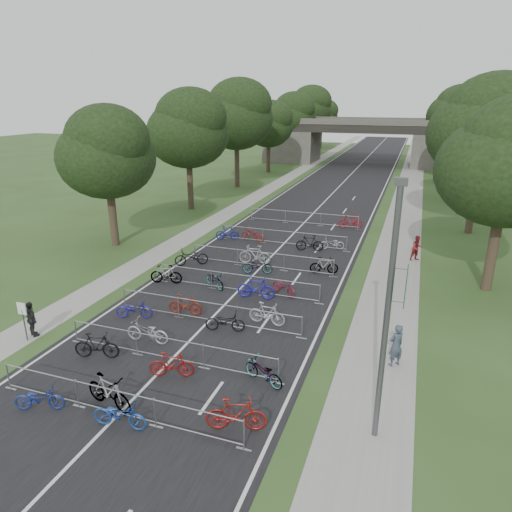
# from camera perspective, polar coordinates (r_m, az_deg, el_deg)

# --- Properties ---
(ground) EXTENTS (200.00, 200.00, 0.00)m
(ground) POSITION_cam_1_polar(r_m,az_deg,el_deg) (16.96, -17.04, -18.63)
(ground) COLOR #31491F
(ground) RESTS_ON ground
(road) EXTENTS (11.00, 140.00, 0.01)m
(road) POSITION_cam_1_polar(r_m,az_deg,el_deg) (61.89, 11.27, 9.44)
(road) COLOR black
(road) RESTS_ON ground
(sidewalk_right) EXTENTS (3.00, 140.00, 0.01)m
(sidewalk_right) POSITION_cam_1_polar(r_m,az_deg,el_deg) (61.28, 18.75, 8.71)
(sidewalk_right) COLOR gray
(sidewalk_right) RESTS_ON ground
(sidewalk_left) EXTENTS (2.00, 140.00, 0.01)m
(sidewalk_left) POSITION_cam_1_polar(r_m,az_deg,el_deg) (63.37, 4.46, 9.98)
(sidewalk_left) COLOR gray
(sidewalk_left) RESTS_ON ground
(lane_markings) EXTENTS (0.12, 140.00, 0.00)m
(lane_markings) POSITION_cam_1_polar(r_m,az_deg,el_deg) (61.89, 11.27, 9.44)
(lane_markings) COLOR silver
(lane_markings) RESTS_ON ground
(overpass_bridge) EXTENTS (31.00, 8.00, 7.05)m
(overpass_bridge) POSITION_cam_1_polar(r_m,az_deg,el_deg) (76.21, 13.21, 13.78)
(overpass_bridge) COLOR #4A4842
(overpass_bridge) RESTS_ON ground
(lamppost) EXTENTS (0.61, 0.65, 8.21)m
(lamppost) POSITION_cam_1_polar(r_m,az_deg,el_deg) (13.76, 16.21, -6.98)
(lamppost) COLOR #4C4C51
(lamppost) RESTS_ON ground
(park_sign) EXTENTS (0.45, 0.06, 1.83)m
(park_sign) POSITION_cam_1_polar(r_m,az_deg,el_deg) (22.34, -27.13, -6.53)
(park_sign) COLOR #4C4C51
(park_sign) RESTS_ON ground
(tree_left_0) EXTENTS (6.72, 6.72, 10.25)m
(tree_left_0) POSITION_cam_1_polar(r_m,az_deg,el_deg) (33.33, -18.15, 11.98)
(tree_left_0) COLOR #33261C
(tree_left_0) RESTS_ON ground
(tree_right_0) EXTENTS (7.17, 7.17, 10.93)m
(tree_right_0) POSITION_cam_1_polar(r_m,az_deg,el_deg) (26.92, 29.23, 9.91)
(tree_right_0) COLOR #33261C
(tree_right_0) RESTS_ON ground
(tree_left_1) EXTENTS (7.56, 7.56, 11.53)m
(tree_left_1) POSITION_cam_1_polar(r_m,az_deg,el_deg) (43.38, -8.47, 15.26)
(tree_left_1) COLOR #33261C
(tree_left_1) RESTS_ON ground
(tree_right_1) EXTENTS (8.18, 8.18, 12.47)m
(tree_right_1) POSITION_cam_1_polar(r_m,az_deg,el_deg) (38.67, 26.83, 13.90)
(tree_right_1) COLOR #33261C
(tree_right_1) RESTS_ON ground
(tree_left_2) EXTENTS (8.40, 8.40, 12.81)m
(tree_left_2) POSITION_cam_1_polar(r_m,az_deg,el_deg) (54.24, -2.40, 17.07)
(tree_left_2) COLOR #33261C
(tree_left_2) RESTS_ON ground
(tree_right_2) EXTENTS (6.16, 6.16, 9.39)m
(tree_right_2) POSITION_cam_1_polar(r_m,az_deg,el_deg) (50.72, 25.03, 12.74)
(tree_right_2) COLOR #33261C
(tree_right_2) RESTS_ON ground
(tree_left_3) EXTENTS (6.72, 6.72, 10.25)m
(tree_left_3) POSITION_cam_1_polar(r_m,az_deg,el_deg) (65.60, 1.66, 16.04)
(tree_left_3) COLOR #33261C
(tree_left_3) RESTS_ON ground
(tree_right_3) EXTENTS (7.17, 7.17, 10.93)m
(tree_right_3) POSITION_cam_1_polar(r_m,az_deg,el_deg) (62.59, 24.31, 14.66)
(tree_right_3) COLOR #33261C
(tree_right_3) RESTS_ON ground
(tree_left_4) EXTENTS (7.56, 7.56, 11.53)m
(tree_left_4) POSITION_cam_1_polar(r_m,az_deg,el_deg) (77.06, 4.53, 17.08)
(tree_left_4) COLOR #33261C
(tree_left_4) RESTS_ON ground
(tree_right_4) EXTENTS (8.18, 8.18, 12.47)m
(tree_right_4) POSITION_cam_1_polar(r_m,az_deg,el_deg) (74.52, 23.81, 15.97)
(tree_right_4) COLOR #33261C
(tree_right_4) RESTS_ON ground
(tree_left_5) EXTENTS (8.40, 8.40, 12.81)m
(tree_left_5) POSITION_cam_1_polar(r_m,az_deg,el_deg) (88.67, 6.67, 17.82)
(tree_left_5) COLOR #33261C
(tree_left_5) RESTS_ON ground
(tree_right_5) EXTENTS (6.16, 6.16, 9.39)m
(tree_right_5) POSITION_cam_1_polar(r_m,az_deg,el_deg) (86.57, 23.18, 14.99)
(tree_right_5) COLOR #33261C
(tree_right_5) RESTS_ON ground
(tree_left_6) EXTENTS (6.72, 6.72, 10.25)m
(tree_left_6) POSITION_cam_1_polar(r_m,az_deg,el_deg) (100.44, 8.26, 16.98)
(tree_left_6) COLOR #33261C
(tree_left_6) RESTS_ON ground
(tree_right_6) EXTENTS (7.17, 7.17, 10.93)m
(tree_right_6) POSITION_cam_1_polar(r_m,az_deg,el_deg) (98.50, 22.93, 15.94)
(tree_right_6) COLOR #33261C
(tree_right_6) RESTS_ON ground
(barrier_row_0) EXTENTS (9.70, 0.08, 1.10)m
(barrier_row_0) POSITION_cam_1_polar(r_m,az_deg,el_deg) (16.64, -17.23, -17.14)
(barrier_row_0) COLOR #9EA1A6
(barrier_row_0) RESTS_ON ground
(barrier_row_1) EXTENTS (9.70, 0.08, 1.10)m
(barrier_row_1) POSITION_cam_1_polar(r_m,az_deg,el_deg) (19.10, -10.81, -11.43)
(barrier_row_1) COLOR #9EA1A6
(barrier_row_1) RESTS_ON ground
(barrier_row_2) EXTENTS (9.70, 0.08, 1.10)m
(barrier_row_2) POSITION_cam_1_polar(r_m,az_deg,el_deg) (21.88, -6.11, -6.99)
(barrier_row_2) COLOR #9EA1A6
(barrier_row_2) RESTS_ON ground
(barrier_row_3) EXTENTS (9.70, 0.08, 1.10)m
(barrier_row_3) POSITION_cam_1_polar(r_m,az_deg,el_deg) (25.04, -2.40, -3.39)
(barrier_row_3) COLOR #9EA1A6
(barrier_row_3) RESTS_ON ground
(barrier_row_4) EXTENTS (9.70, 0.08, 1.10)m
(barrier_row_4) POSITION_cam_1_polar(r_m,az_deg,el_deg) (28.54, 0.57, -0.47)
(barrier_row_4) COLOR #9EA1A6
(barrier_row_4) RESTS_ON ground
(barrier_row_5) EXTENTS (9.70, 0.08, 1.10)m
(barrier_row_5) POSITION_cam_1_polar(r_m,az_deg,el_deg) (33.07, 3.38, 2.29)
(barrier_row_5) COLOR #9EA1A6
(barrier_row_5) RESTS_ON ground
(barrier_row_6) EXTENTS (9.70, 0.08, 1.10)m
(barrier_row_6) POSITION_cam_1_polar(r_m,az_deg,el_deg) (38.66, 5.87, 4.73)
(barrier_row_6) COLOR #9EA1A6
(barrier_row_6) RESTS_ON ground
(bike_0) EXTENTS (1.81, 1.16, 0.90)m
(bike_0) POSITION_cam_1_polar(r_m,az_deg,el_deg) (17.92, -25.45, -15.76)
(bike_0) COLOR navy
(bike_0) RESTS_ON ground
(bike_1) EXTENTS (2.15, 1.02, 1.25)m
(bike_1) POSITION_cam_1_polar(r_m,az_deg,el_deg) (17.07, -17.94, -15.87)
(bike_1) COLOR #9EA1A6
(bike_1) RESTS_ON ground
(bike_2) EXTENTS (1.93, 0.85, 0.98)m
(bike_2) POSITION_cam_1_polar(r_m,az_deg,el_deg) (16.19, -16.66, -18.48)
(bike_2) COLOR #1C469E
(bike_2) RESTS_ON ground
(bike_3) EXTENTS (2.06, 1.09, 1.19)m
(bike_3) POSITION_cam_1_polar(r_m,az_deg,el_deg) (15.42, -2.50, -19.21)
(bike_3) COLOR maroon
(bike_3) RESTS_ON ground
(bike_4) EXTENTS (1.96, 1.01, 1.14)m
(bike_4) POSITION_cam_1_polar(r_m,az_deg,el_deg) (20.09, -19.30, -10.53)
(bike_4) COLOR black
(bike_4) RESTS_ON ground
(bike_5) EXTENTS (2.01, 0.76, 1.05)m
(bike_5) POSITION_cam_1_polar(r_m,az_deg,el_deg) (20.66, -13.45, -9.20)
(bike_5) COLOR #A6A4AC
(bike_5) RESTS_ON ground
(bike_6) EXTENTS (1.82, 0.98, 1.05)m
(bike_6) POSITION_cam_1_polar(r_m,az_deg,el_deg) (18.17, -10.51, -13.21)
(bike_6) COLOR maroon
(bike_6) RESTS_ON ground
(bike_7) EXTENTS (1.91, 1.28, 0.95)m
(bike_7) POSITION_cam_1_polar(r_m,az_deg,el_deg) (17.55, 0.92, -14.32)
(bike_7) COLOR #9EA1A6
(bike_7) RESTS_ON ground
(bike_8) EXTENTS (1.90, 1.12, 0.95)m
(bike_8) POSITION_cam_1_polar(r_m,az_deg,el_deg) (22.99, -14.98, -6.42)
(bike_8) COLOR #211A94
(bike_8) RESTS_ON ground
(bike_9) EXTENTS (1.79, 0.69, 1.05)m
(bike_9) POSITION_cam_1_polar(r_m,az_deg,el_deg) (22.80, -8.82, -6.05)
(bike_9) COLOR maroon
(bike_9) RESTS_ON ground
(bike_10) EXTENTS (1.93, 1.05, 0.96)m
(bike_10) POSITION_cam_1_polar(r_m,az_deg,el_deg) (21.09, -3.90, -8.17)
(bike_10) COLOR black
(bike_10) RESTS_ON ground
(bike_11) EXTENTS (1.86, 0.65, 1.10)m
(bike_11) POSITION_cam_1_polar(r_m,az_deg,el_deg) (21.60, 1.38, -7.24)
(bike_11) COLOR #A7A6AE
(bike_11) RESTS_ON ground
(bike_12) EXTENTS (1.94, 0.91, 1.12)m
(bike_12) POSITION_cam_1_polar(r_m,az_deg,el_deg) (26.68, -11.17, -2.26)
(bike_12) COLOR #9EA1A6
(bike_12) RESTS_ON ground
(bike_13) EXTENTS (1.78, 1.44, 0.91)m
(bike_13) POSITION_cam_1_polar(r_m,az_deg,el_deg) (25.77, -5.16, -3.00)
(bike_13) COLOR #9EA1A6
(bike_13) RESTS_ON ground
(bike_14) EXTENTS (2.09, 0.75, 1.23)m
(bike_14) POSITION_cam_1_polar(r_m,az_deg,el_deg) (24.21, -0.01, -4.01)
(bike_14) COLOR #1E1B96
(bike_14) RESTS_ON ground
(bike_15) EXTENTS (1.80, 1.42, 0.91)m
(bike_15) POSITION_cam_1_polar(r_m,az_deg,el_deg) (24.78, 3.50, -3.88)
(bike_15) COLOR maroon
(bike_15) RESTS_ON ground
(bike_16) EXTENTS (2.20, 1.77, 1.12)m
(bike_16) POSITION_cam_1_polar(r_m,az_deg,el_deg) (29.27, -8.08, -0.13)
(bike_16) COLOR black
(bike_16) RESTS_ON ground
(bike_17) EXTENTS (2.13, 0.87, 1.24)m
(bike_17) POSITION_cam_1_polar(r_m,az_deg,el_deg) (29.21, -0.16, 0.16)
(bike_17) COLOR #94939A
(bike_17) RESTS_ON ground
(bike_18) EXTENTS (1.91, 1.08, 0.95)m
(bike_18) POSITION_cam_1_polar(r_m,az_deg,el_deg) (27.66, 0.18, -1.28)
(bike_18) COLOR #9EA1A6
(bike_18) RESTS_ON ground
(bike_19) EXTENTS (1.78, 0.89, 1.03)m
(bike_19) POSITION_cam_1_polar(r_m,az_deg,el_deg) (27.94, 8.50, -1.20)
(bike_19) COLOR #9EA1A6
(bike_19) RESTS_ON ground
(bike_20) EXTENTS (1.82, 0.94, 1.05)m
(bike_20) POSITION_cam_1_polar(r_m,az_deg,el_deg) (34.31, -3.62, 2.89)
(bike_20) COLOR navy
(bike_20) RESTS_ON ground
(bike_21) EXTENTS (2.04, 1.12, 1.02)m
(bike_21) POSITION_cam_1_polar(r_m,az_deg,el_deg) (33.93, -0.39, 2.70)
(bike_21) COLOR maroon
(bike_21) RESTS_ON ground
(bike_22) EXTENTS (1.97, 0.89, 1.15)m
(bike_22) POSITION_cam_1_polar(r_m,az_deg,el_deg) (31.93, 6.73, 1.61)
(bike_22) COLOR black
(bike_22) RESTS_ON ground
(bike_23) EXTENTS (1.79, 1.05, 0.89)m
(bike_23) POSITION_cam_1_polar(r_m,az_deg,el_deg) (32.49, 9.50, 1.55)
(bike_23) COLOR #ACADB3
(bike_23) RESTS_ON ground
(bike_27) EXTENTS (2.03, 0.97, 1.18)m
(bike_27) POSITION_cam_1_polar(r_m,az_deg,el_deg) (38.09, 11.74, 4.27)
(bike_27) COLOR maroon
(bike_27) RESTS_ON ground
(pedestrian_a) EXTENTS (0.78, 0.76, 1.80)m
(pedestrian_a) POSITION_cam_1_polar(r_m,az_deg,el_deg) (19.17, 17.10, -10.64)
(pedestrian_a) COLOR #354050
(pedestrian_a) RESTS_ON ground
(pedestrian_b) EXTENTS (1.02, 0.97, 1.67)m
(pedestrian_b) POSITION_cam_1_polar(r_m,az_deg,el_deg) (31.59, 19.49, 0.92)
(pedestrian_b) COLOR maroon
(pedestrian_b) RESTS_ON ground
(pedestrian_c) EXTENTS (1.06, 0.78, 1.67)m
(pedestrian_c) POSITION_cam_1_polar(r_m,az_deg,el_deg) (22.76, -26.25, -7.13)
(pedestrian_c) COLOR #252628
(pedestrian_c) RESTS_ON ground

